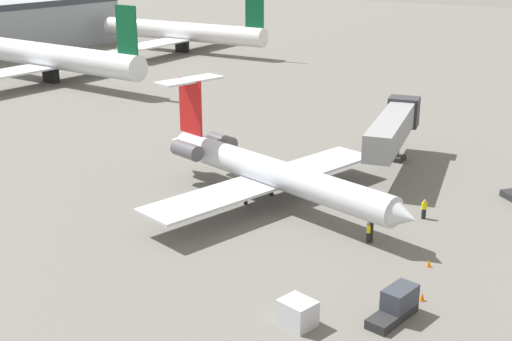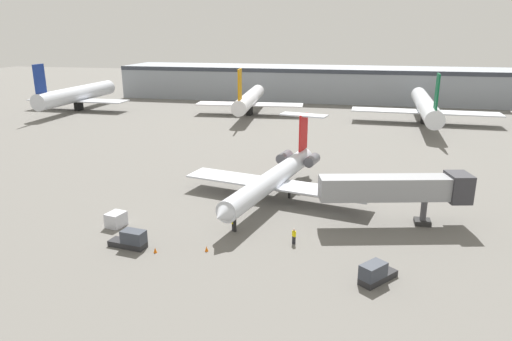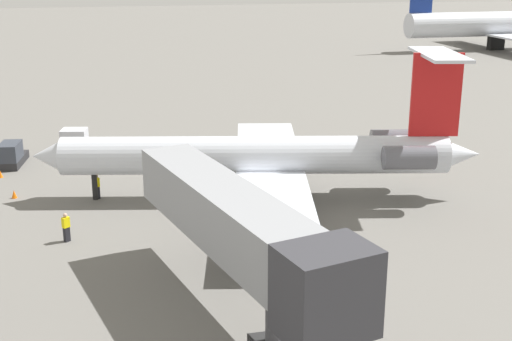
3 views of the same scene
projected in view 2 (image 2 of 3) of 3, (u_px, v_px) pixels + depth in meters
ground_plane at (277, 202)px, 60.44m from camera, size 400.00×400.00×0.10m
regional_jet at (276, 176)px, 60.63m from camera, size 25.29×29.02×9.62m
jet_bridge at (404, 188)px, 52.16m from camera, size 17.08×6.82×6.04m
ground_crew_marshaller at (233, 224)px, 51.36m from camera, size 0.48×0.42×1.69m
ground_crew_loader at (294, 236)px, 48.23m from camera, size 0.45×0.48×1.69m
baggage_tug_lead at (131, 240)px, 47.44m from camera, size 4.16×1.97×1.90m
baggage_tug_trailing at (375, 274)px, 40.86m from camera, size 3.60×4.00×1.90m
cargo_container_uld at (116, 219)px, 52.61m from camera, size 2.12×2.36×1.64m
traffic_cone_near at (155, 250)px, 46.45m from camera, size 0.36×0.36×0.55m
traffic_cone_mid at (207, 249)px, 46.76m from camera, size 0.36×0.36×0.55m
terminal_building at (329, 83)px, 148.12m from camera, size 133.27×20.24×10.29m
parked_airliner_west_end at (77, 94)px, 128.29m from camera, size 28.33×33.72×13.61m
parked_airliner_west_mid at (249, 99)px, 121.20m from camera, size 28.29×33.41×13.06m
parked_airliner_centre at (425, 106)px, 109.85m from camera, size 34.24×40.66×13.34m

